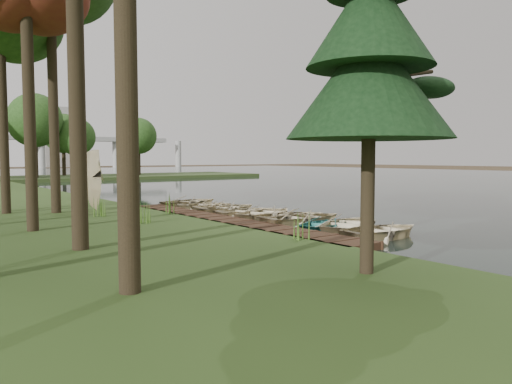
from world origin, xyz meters
TOP-DOWN VIEW (x-y plane):
  - ground at (0.00, 0.00)m, footprint 300.00×300.00m
  - water at (30.00, 20.00)m, footprint 130.00×200.00m
  - boardwalk at (-1.60, 0.00)m, footprint 1.60×16.00m
  - peninsula at (8.00, 50.00)m, footprint 50.00×14.00m
  - far_trees at (4.67, 50.00)m, footprint 45.60×5.60m
  - bridge at (12.31, 120.00)m, footprint 95.90×4.00m
  - building_a at (30.00, 140.00)m, footprint 10.00×8.00m
  - rowboat_0 at (1.03, -6.51)m, footprint 3.63×2.70m
  - rowboat_1 at (1.21, -4.86)m, footprint 4.56×3.96m
  - rowboat_2 at (0.86, -3.83)m, footprint 3.36×2.71m
  - rowboat_3 at (1.05, -2.22)m, footprint 4.08×3.12m
  - rowboat_4 at (1.21, -1.06)m, footprint 4.10×3.45m
  - rowboat_5 at (1.01, 0.35)m, footprint 4.20×3.48m
  - rowboat_6 at (0.89, 1.75)m, footprint 3.44×2.54m
  - rowboat_7 at (1.01, 3.61)m, footprint 3.65×2.77m
  - rowboat_8 at (1.11, 4.63)m, footprint 3.19×2.40m
  - rowboat_9 at (0.98, 5.94)m, footprint 3.65×3.12m
  - rowboat_10 at (1.05, 7.77)m, footprint 3.80×2.87m
  - stored_rowboat at (-4.95, 6.72)m, footprint 3.09×2.22m
  - tree_6 at (-8.81, 8.06)m, footprint 4.27×4.27m
  - pine_tree at (-4.55, -10.53)m, footprint 3.80×3.80m
  - reeds_0 at (-2.60, -6.03)m, footprint 0.60×0.60m
  - reeds_1 at (-5.04, 0.76)m, footprint 0.60×0.60m
  - reeds_2 at (-5.70, 4.13)m, footprint 0.60×0.60m
  - reeds_3 at (-2.60, 3.35)m, footprint 0.60×0.60m

SIDE VIEW (x-z plane):
  - ground at x=0.00m, z-range 0.00..0.00m
  - water at x=30.00m, z-range 0.00..0.05m
  - boardwalk at x=-1.60m, z-range 0.00..0.30m
  - peninsula at x=8.00m, z-range 0.00..0.45m
  - rowboat_2 at x=0.86m, z-range 0.05..0.67m
  - rowboat_8 at x=1.11m, z-range 0.05..0.68m
  - rowboat_9 at x=0.98m, z-range 0.05..0.69m
  - rowboat_6 at x=0.89m, z-range 0.05..0.74m
  - rowboat_7 at x=1.01m, z-range 0.05..0.76m
  - rowboat_0 at x=1.03m, z-range 0.05..0.77m
  - rowboat_4 at x=1.21m, z-range 0.05..0.78m
  - rowboat_10 at x=1.05m, z-range 0.05..0.79m
  - rowboat_5 at x=1.01m, z-range 0.05..0.80m
  - rowboat_3 at x=1.05m, z-range 0.05..0.84m
  - rowboat_1 at x=1.21m, z-range 0.05..0.84m
  - stored_rowboat at x=-4.95m, z-range 0.30..0.93m
  - reeds_0 at x=-2.60m, z-range 0.30..1.19m
  - reeds_1 at x=-5.04m, z-range 0.30..1.19m
  - reeds_3 at x=-2.60m, z-range 0.30..1.23m
  - reeds_2 at x=-5.70m, z-range 0.30..1.24m
  - pine_tree at x=-4.55m, z-range 1.34..9.55m
  - far_trees at x=4.67m, z-range 2.03..10.83m
  - bridge at x=12.31m, z-range 2.78..11.38m
  - building_a at x=30.00m, z-range 0.00..18.00m
  - tree_6 at x=-8.81m, z-range 3.90..14.95m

